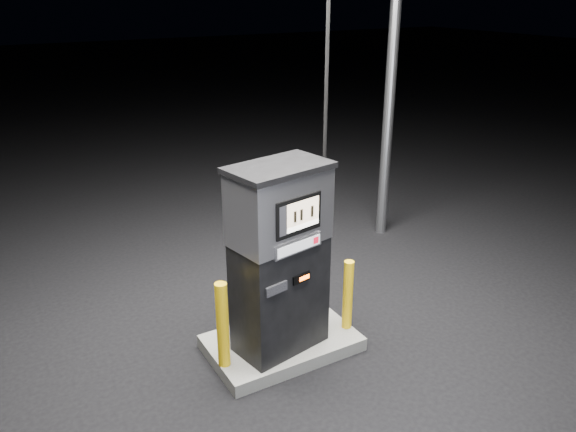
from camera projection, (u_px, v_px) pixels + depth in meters
ground at (282, 348)px, 6.24m from camera, size 80.00×80.00×0.00m
pump_island at (282, 343)px, 6.22m from camera, size 1.60×1.00×0.15m
fuel_dispenser at (280, 258)px, 5.68m from camera, size 1.16×0.77×4.19m
bollard_left at (223, 325)px, 5.57m from camera, size 0.14×0.14×0.94m
bollard_right at (348, 295)px, 6.22m from camera, size 0.14×0.14×0.83m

